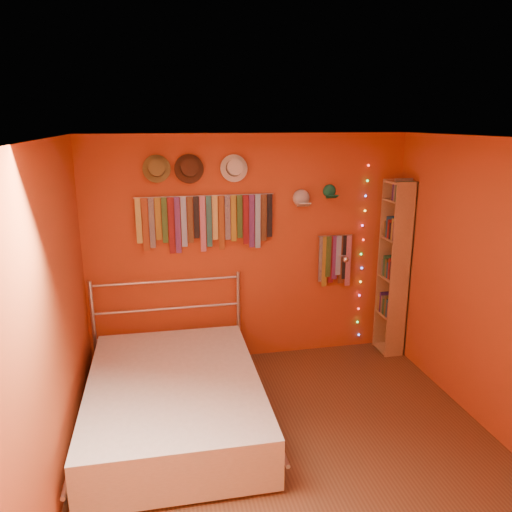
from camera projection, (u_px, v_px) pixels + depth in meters
ground at (291, 448)px, 4.13m from camera, size 3.50×3.50×0.00m
back_wall at (250, 250)px, 5.45m from camera, size 3.50×0.02×2.50m
right_wall at (496, 291)px, 4.15m from camera, size 0.02×3.50×2.50m
left_wall at (51, 326)px, 3.45m from camera, size 0.02×3.50×2.50m
ceiling at (298, 139)px, 3.47m from camera, size 3.50×3.50×0.02m
tie_rack at (206, 220)px, 5.20m from camera, size 1.45×0.03×0.60m
small_tie_rack at (335, 258)px, 5.62m from camera, size 0.40×0.03×0.60m
fedora_olive at (157, 168)px, 4.93m from camera, size 0.28×0.15×0.28m
fedora_brown at (189, 168)px, 5.00m from camera, size 0.30×0.16×0.29m
fedora_white at (234, 168)px, 5.09m from camera, size 0.28×0.15×0.28m
cap_white at (301, 198)px, 5.37m from camera, size 0.18×0.23×0.18m
cap_green at (329, 191)px, 5.41m from camera, size 0.16×0.20×0.16m
fairy_lights at (362, 254)px, 5.70m from camera, size 0.06×0.02×2.03m
reading_lamp at (344, 259)px, 5.47m from camera, size 0.07×0.29×0.09m
bookshelf at (397, 267)px, 5.64m from camera, size 0.25×0.34×2.00m
bed at (175, 399)px, 4.42m from camera, size 1.60×2.17×1.04m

